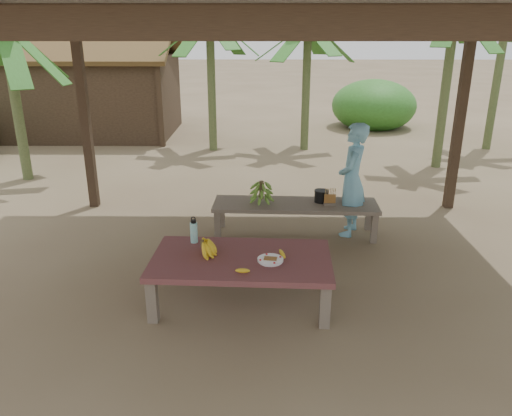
{
  "coord_description": "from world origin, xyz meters",
  "views": [
    {
      "loc": [
        -0.16,
        -5.15,
        2.68
      ],
      "look_at": [
        -0.21,
        0.01,
        0.8
      ],
      "focal_mm": 35.0,
      "sensor_mm": 36.0,
      "label": 1
    }
  ],
  "objects_px": {
    "plate": "(270,260)",
    "water_flask": "(194,232)",
    "cooking_pot": "(321,196)",
    "woman": "(352,180)",
    "bench": "(295,207)",
    "ripe_banana_bunch": "(202,247)",
    "work_table": "(241,263)"
  },
  "relations": [
    {
      "from": "plate",
      "to": "water_flask",
      "type": "distance_m",
      "value": 0.94
    },
    {
      "from": "cooking_pot",
      "to": "woman",
      "type": "height_order",
      "value": "woman"
    },
    {
      "from": "bench",
      "to": "plate",
      "type": "distance_m",
      "value": 1.92
    },
    {
      "from": "cooking_pot",
      "to": "bench",
      "type": "bearing_deg",
      "value": -170.13
    },
    {
      "from": "ripe_banana_bunch",
      "to": "bench",
      "type": "bearing_deg",
      "value": 58.46
    },
    {
      "from": "ripe_banana_bunch",
      "to": "plate",
      "type": "height_order",
      "value": "ripe_banana_bunch"
    },
    {
      "from": "water_flask",
      "to": "woman",
      "type": "bearing_deg",
      "value": 37.08
    },
    {
      "from": "plate",
      "to": "woman",
      "type": "height_order",
      "value": "woman"
    },
    {
      "from": "ripe_banana_bunch",
      "to": "cooking_pot",
      "type": "xyz_separation_m",
      "value": [
        1.41,
        1.78,
        -0.06
      ]
    },
    {
      "from": "ripe_banana_bunch",
      "to": "plate",
      "type": "xyz_separation_m",
      "value": [
        0.69,
        -0.16,
        -0.07
      ]
    },
    {
      "from": "bench",
      "to": "water_flask",
      "type": "height_order",
      "value": "water_flask"
    },
    {
      "from": "plate",
      "to": "bench",
      "type": "bearing_deg",
      "value": 78.88
    },
    {
      "from": "work_table",
      "to": "bench",
      "type": "relative_size",
      "value": 0.83
    },
    {
      "from": "woman",
      "to": "bench",
      "type": "bearing_deg",
      "value": -66.39
    },
    {
      "from": "bench",
      "to": "water_flask",
      "type": "distance_m",
      "value": 1.85
    },
    {
      "from": "plate",
      "to": "water_flask",
      "type": "xyz_separation_m",
      "value": [
        -0.81,
        0.47,
        0.11
      ]
    },
    {
      "from": "woman",
      "to": "plate",
      "type": "bearing_deg",
      "value": -10.03
    },
    {
      "from": "ripe_banana_bunch",
      "to": "cooking_pot",
      "type": "relative_size",
      "value": 1.57
    },
    {
      "from": "bench",
      "to": "woman",
      "type": "distance_m",
      "value": 0.84
    },
    {
      "from": "woman",
      "to": "work_table",
      "type": "bearing_deg",
      "value": -17.44
    },
    {
      "from": "ripe_banana_bunch",
      "to": "woman",
      "type": "xyz_separation_m",
      "value": [
        1.8,
        1.77,
        0.18
      ]
    },
    {
      "from": "plate",
      "to": "ripe_banana_bunch",
      "type": "bearing_deg",
      "value": 167.22
    },
    {
      "from": "work_table",
      "to": "cooking_pot",
      "type": "relative_size",
      "value": 9.99
    },
    {
      "from": "water_flask",
      "to": "woman",
      "type": "height_order",
      "value": "woman"
    },
    {
      "from": "bench",
      "to": "plate",
      "type": "xyz_separation_m",
      "value": [
        -0.37,
        -1.88,
        0.12
      ]
    },
    {
      "from": "ripe_banana_bunch",
      "to": "plate",
      "type": "bearing_deg",
      "value": -12.78
    },
    {
      "from": "bench",
      "to": "cooking_pot",
      "type": "distance_m",
      "value": 0.38
    },
    {
      "from": "work_table",
      "to": "woman",
      "type": "relative_size",
      "value": 1.21
    },
    {
      "from": "bench",
      "to": "water_flask",
      "type": "xyz_separation_m",
      "value": [
        -1.18,
        -1.41,
        0.23
      ]
    },
    {
      "from": "work_table",
      "to": "ripe_banana_bunch",
      "type": "xyz_separation_m",
      "value": [
        -0.4,
        0.06,
        0.15
      ]
    },
    {
      "from": "work_table",
      "to": "plate",
      "type": "relative_size",
      "value": 7.14
    },
    {
      "from": "bench",
      "to": "plate",
      "type": "relative_size",
      "value": 8.61
    }
  ]
}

